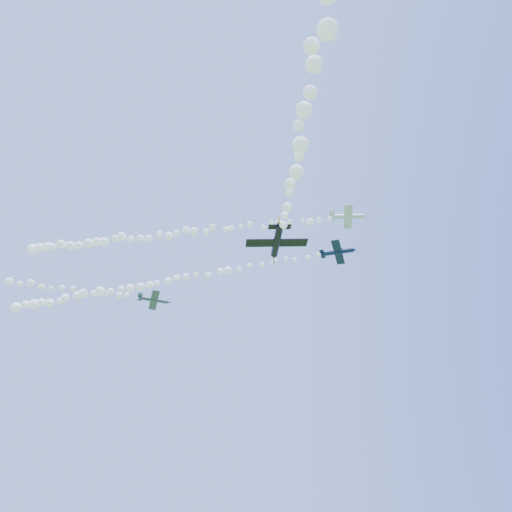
{
  "coord_description": "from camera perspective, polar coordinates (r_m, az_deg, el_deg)",
  "views": [
    {
      "loc": [
        1.1,
        -73.71,
        2.0
      ],
      "look_at": [
        5.78,
        -5.94,
        46.01
      ],
      "focal_mm": 30.0,
      "sensor_mm": 36.0,
      "label": 1
    }
  ],
  "objects": [
    {
      "name": "plane_white",
      "position": [
        89.11,
        12.17,
        5.19
      ],
      "size": [
        7.59,
        8.07,
        3.04
      ],
      "rotation": [
        0.01,
        0.1,
        -0.22
      ],
      "color": "silver"
    },
    {
      "name": "smoke_trail_white",
      "position": [
        93.26,
        -11.05,
        2.9
      ],
      "size": [
        67.8,
        17.63,
        3.17
      ],
      "primitive_type": null,
      "color": "white"
    },
    {
      "name": "plane_navy",
      "position": [
        92.4,
        10.87,
        0.53
      ],
      "size": [
        7.95,
        8.43,
        2.71
      ],
      "rotation": [
        -0.09,
        0.03,
        -0.38
      ],
      "color": "#0C1736"
    },
    {
      "name": "smoke_trail_navy",
      "position": [
        104.97,
        -13.49,
        -3.6
      ],
      "size": [
        77.41,
        32.57,
        3.13
      ],
      "primitive_type": null,
      "color": "white"
    },
    {
      "name": "plane_grey",
      "position": [
        96.72,
        -13.44,
        -5.7
      ],
      "size": [
        7.4,
        7.79,
        2.5
      ],
      "rotation": [
        -0.12,
        0.04,
        0.23
      ],
      "color": "#3A4455"
    },
    {
      "name": "plane_black",
      "position": [
        55.43,
        2.78,
        1.9
      ],
      "size": [
        8.05,
        7.73,
        2.35
      ],
      "rotation": [
        -0.07,
        0.0,
        1.58
      ],
      "color": "black"
    }
  ]
}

